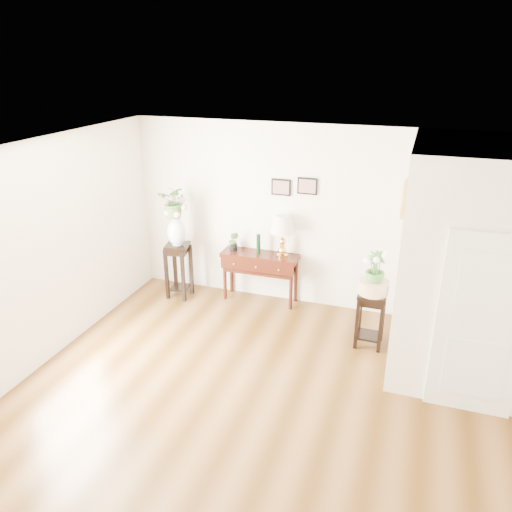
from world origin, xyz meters
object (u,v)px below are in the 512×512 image
at_px(console_table, 260,277).
at_px(plant_stand_b, 370,319).
at_px(table_lamp, 283,235).
at_px(plant_stand_a, 179,270).

xyz_separation_m(console_table, plant_stand_b, (1.82, -0.78, -0.01)).
bearing_deg(console_table, plant_stand_b, -24.21).
distance_m(console_table, table_lamp, 0.83).
xyz_separation_m(console_table, table_lamp, (0.36, 0.00, 0.75)).
bearing_deg(plant_stand_b, plant_stand_a, 170.95).
bearing_deg(console_table, table_lamp, -0.97).
bearing_deg(plant_stand_b, table_lamp, 151.91).
bearing_deg(console_table, plant_stand_a, -168.40).
height_order(plant_stand_a, plant_stand_b, plant_stand_a).
bearing_deg(plant_stand_a, plant_stand_b, -9.05).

